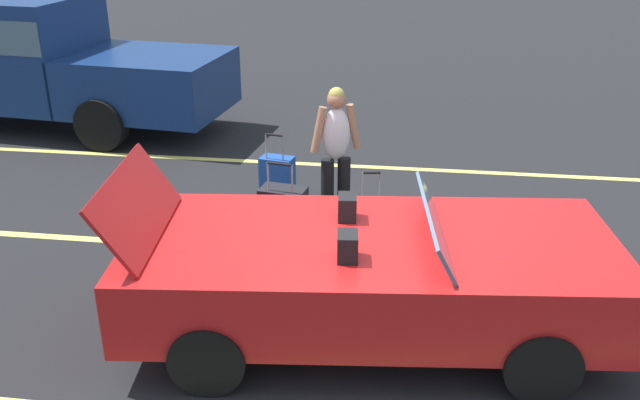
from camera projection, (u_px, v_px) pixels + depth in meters
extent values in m
plane|color=black|center=(369.00, 332.00, 6.12)|extent=(80.00, 80.00, 0.00)
cube|color=#EAE066|center=(378.00, 258.00, 7.38)|extent=(18.00, 0.12, 0.01)
cube|color=#EAE066|center=(389.00, 168.00, 9.82)|extent=(18.00, 0.12, 0.01)
cube|color=red|center=(371.00, 271.00, 5.87)|extent=(4.26, 2.18, 0.64)
cube|color=red|center=(538.00, 285.00, 5.88)|extent=(1.48, 1.80, 0.38)
cube|color=slate|center=(435.00, 223.00, 5.67)|extent=(0.34, 1.56, 0.31)
cube|color=black|center=(347.00, 207.00, 6.04)|extent=(0.18, 0.24, 0.22)
cube|color=black|center=(348.00, 246.00, 5.37)|extent=(0.18, 0.24, 0.22)
cube|color=red|center=(137.00, 204.00, 5.69)|extent=(0.53, 1.53, 0.55)
cylinder|color=black|center=(497.00, 261.00, 6.71)|extent=(0.62, 0.28, 0.60)
cylinder|color=black|center=(541.00, 364.00, 5.23)|extent=(0.62, 0.28, 0.60)
cylinder|color=black|center=(238.00, 257.00, 6.78)|extent=(0.62, 0.28, 0.60)
cylinder|color=black|center=(208.00, 357.00, 5.30)|extent=(0.62, 0.28, 0.60)
cube|color=black|center=(284.00, 220.00, 7.38)|extent=(0.52, 0.35, 0.74)
cube|color=black|center=(288.00, 219.00, 7.53)|extent=(0.38, 0.08, 0.41)
cylinder|color=gray|center=(268.00, 176.00, 7.14)|extent=(0.02, 0.02, 0.30)
cylinder|color=gray|center=(292.00, 179.00, 7.07)|extent=(0.02, 0.02, 0.30)
cylinder|color=black|center=(280.00, 164.00, 7.04)|extent=(0.27, 0.07, 0.03)
sphere|color=black|center=(267.00, 251.00, 7.47)|extent=(0.04, 0.04, 0.04)
sphere|color=black|center=(296.00, 256.00, 7.38)|extent=(0.04, 0.04, 0.04)
cube|color=#1E479E|center=(277.00, 181.00, 8.56)|extent=(0.44, 0.31, 0.62)
cube|color=navy|center=(281.00, 181.00, 8.70)|extent=(0.32, 0.08, 0.34)
cylinder|color=gray|center=(266.00, 146.00, 8.35)|extent=(0.02, 0.02, 0.31)
cylinder|color=gray|center=(283.00, 148.00, 8.29)|extent=(0.02, 0.02, 0.31)
cylinder|color=black|center=(274.00, 135.00, 8.26)|extent=(0.22, 0.07, 0.03)
sphere|color=black|center=(265.00, 203.00, 8.64)|extent=(0.04, 0.04, 0.04)
sphere|color=black|center=(286.00, 206.00, 8.56)|extent=(0.04, 0.04, 0.04)
cube|color=#19723F|center=(371.00, 223.00, 7.58)|extent=(0.37, 0.25, 0.50)
cube|color=#13562F|center=(372.00, 231.00, 7.50)|extent=(0.27, 0.06, 0.28)
cylinder|color=gray|center=(380.00, 187.00, 7.47)|extent=(0.02, 0.02, 0.33)
cylinder|color=gray|center=(363.00, 187.00, 7.47)|extent=(0.02, 0.02, 0.33)
cylinder|color=black|center=(372.00, 173.00, 7.40)|extent=(0.19, 0.06, 0.03)
sphere|color=black|center=(380.00, 239.00, 7.75)|extent=(0.04, 0.04, 0.04)
sphere|color=black|center=(359.00, 239.00, 7.74)|extent=(0.04, 0.04, 0.04)
cylinder|color=black|center=(344.00, 191.00, 8.01)|extent=(0.20, 0.20, 0.82)
cylinder|color=black|center=(327.00, 193.00, 7.96)|extent=(0.20, 0.20, 0.82)
ellipsoid|color=silver|center=(336.00, 134.00, 7.70)|extent=(0.38, 0.34, 0.60)
sphere|color=#A37556|center=(336.00, 99.00, 7.54)|extent=(0.21, 0.21, 0.21)
sphere|color=tan|center=(337.00, 95.00, 7.52)|extent=(0.18, 0.18, 0.18)
cylinder|color=#A37556|center=(353.00, 126.00, 7.73)|extent=(0.21, 0.16, 0.53)
cylinder|color=#A37556|center=(319.00, 130.00, 7.61)|extent=(0.21, 0.16, 0.53)
cube|color=navy|center=(24.00, 50.00, 11.27)|extent=(2.30, 2.13, 1.70)
cube|color=slate|center=(19.00, 26.00, 11.11)|extent=(2.26, 2.14, 0.51)
cube|color=navy|center=(148.00, 82.00, 10.93)|extent=(2.60, 2.16, 0.90)
cylinder|color=black|center=(23.00, 84.00, 12.60)|extent=(0.83, 0.37, 0.80)
cylinder|color=black|center=(102.00, 124.00, 10.39)|extent=(0.83, 0.37, 0.80)
cylinder|color=black|center=(156.00, 94.00, 11.99)|extent=(0.83, 0.37, 0.80)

